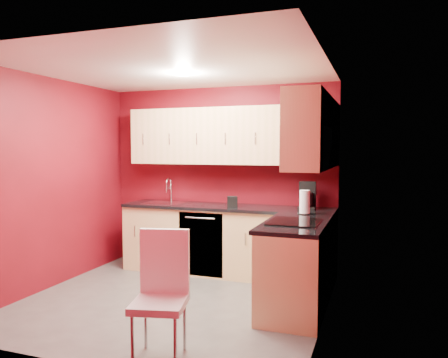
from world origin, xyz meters
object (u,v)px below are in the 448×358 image
Objects in this scene: microwave at (307,148)px; sink at (165,200)px; coffee_maker at (307,196)px; paper_towel at (305,202)px; dining_chair at (159,297)px; napkin_holder at (232,202)px.

sink is (-2.09, 1.00, -0.72)m from microwave.
coffee_maker is at bearing 98.29° from microwave.
coffee_maker is at bearing 95.15° from paper_towel.
microwave is 2.43m from sink.
microwave is 0.76× the size of dining_chair.
microwave is at bearing -85.62° from coffee_maker.
coffee_maker is 0.40m from paper_towel.
napkin_holder is at bearing 81.01° from dining_chair.
microwave is 5.71× the size of napkin_holder.
paper_towel is at bearing -17.97° from napkin_holder.
paper_towel is 2.23m from dining_chair.
sink is 0.52× the size of dining_chair.
microwave is at bearing -25.60° from sink.
paper_towel is at bearing 54.84° from dining_chair.
paper_towel is (1.98, -0.40, 0.10)m from sink.
napkin_holder is 0.49× the size of paper_towel.
napkin_holder is (1.00, -0.08, 0.03)m from sink.
coffee_maker reaches higher than dining_chair.
dining_chair is (-0.81, -2.01, -0.54)m from paper_towel.
napkin_holder is at bearing 139.72° from microwave.
sink is at bearing 102.83° from dining_chair.
microwave is at bearing -79.69° from paper_towel.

